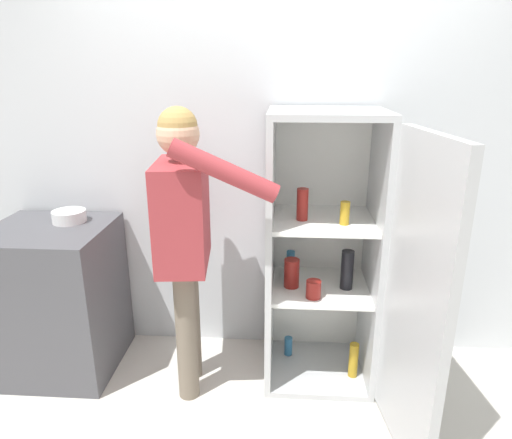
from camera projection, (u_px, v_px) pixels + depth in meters
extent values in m
cube|color=silver|center=(278.00, 159.00, 2.82)|extent=(7.00, 0.06, 2.55)
cube|color=#B7BABC|center=(316.00, 367.00, 2.88)|extent=(0.63, 0.57, 0.04)
cube|color=#B7BABC|center=(328.00, 113.00, 2.38)|extent=(0.63, 0.57, 0.04)
cube|color=white|center=(319.00, 236.00, 2.88)|extent=(0.63, 0.03, 1.53)
cube|color=#B7BABC|center=(270.00, 251.00, 2.65)|extent=(0.04, 0.57, 1.53)
cube|color=#B7BABC|center=(373.00, 253.00, 2.61)|extent=(0.03, 0.57, 1.53)
cube|color=white|center=(320.00, 287.00, 2.70)|extent=(0.56, 0.50, 0.02)
cube|color=white|center=(323.00, 220.00, 2.57)|extent=(0.56, 0.50, 0.02)
cube|color=#B7BABC|center=(415.00, 305.00, 2.04)|extent=(0.13, 0.63, 1.53)
cylinder|color=maroon|center=(292.00, 273.00, 2.66)|extent=(0.09, 0.09, 0.17)
cylinder|color=maroon|center=(302.00, 204.00, 2.51)|extent=(0.06, 0.06, 0.18)
cylinder|color=#B78C1E|center=(353.00, 360.00, 2.74)|extent=(0.06, 0.06, 0.22)
cylinder|color=black|center=(347.00, 270.00, 2.63)|extent=(0.07, 0.07, 0.23)
cylinder|color=teal|center=(291.00, 265.00, 2.76)|extent=(0.05, 0.05, 0.17)
cylinder|color=maroon|center=(313.00, 289.00, 2.54)|extent=(0.08, 0.08, 0.10)
cylinder|color=#B78C1E|center=(345.00, 213.00, 2.45)|extent=(0.05, 0.05, 0.13)
cylinder|color=teal|center=(288.00, 346.00, 2.96)|extent=(0.05, 0.05, 0.12)
cylinder|color=#726656|center=(190.00, 318.00, 2.72)|extent=(0.12, 0.12, 0.79)
cylinder|color=#726656|center=(186.00, 335.00, 2.54)|extent=(0.12, 0.12, 0.79)
cube|color=#9E3338|center=(182.00, 214.00, 2.41)|extent=(0.30, 0.48, 0.56)
sphere|color=#DBAD89|center=(178.00, 134.00, 2.28)|extent=(0.22, 0.22, 0.22)
sphere|color=#AD894C|center=(178.00, 126.00, 2.27)|extent=(0.20, 0.20, 0.20)
cylinder|color=#9E3338|center=(188.00, 206.00, 2.67)|extent=(0.09, 0.09, 0.53)
cylinder|color=#9E3338|center=(224.00, 171.00, 2.09)|extent=(0.52, 0.14, 0.31)
cube|color=#4C4C51|center=(57.00, 299.00, 2.80)|extent=(0.69, 0.65, 0.93)
cylinder|color=white|center=(69.00, 216.00, 2.75)|extent=(0.20, 0.20, 0.07)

